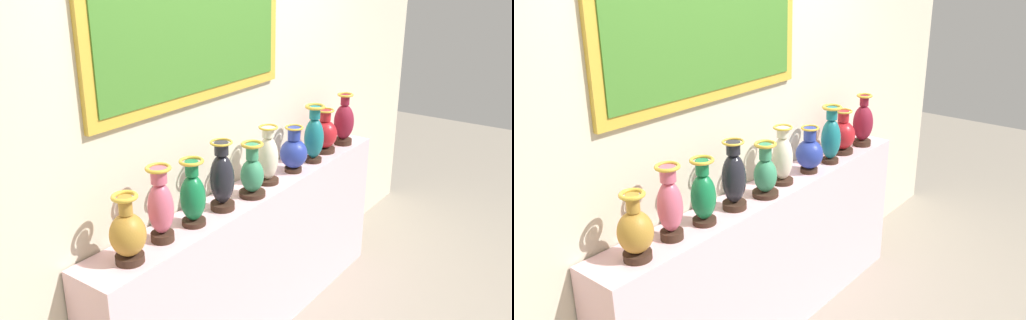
% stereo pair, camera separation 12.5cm
% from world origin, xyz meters
% --- Properties ---
extents(display_shelf, '(2.51, 0.30, 1.00)m').
position_xyz_m(display_shelf, '(0.00, 0.00, 0.50)').
color(display_shelf, beige).
rests_on(display_shelf, ground_plane).
extents(back_wall, '(5.16, 0.14, 2.83)m').
position_xyz_m(back_wall, '(-0.01, 0.21, 1.43)').
color(back_wall, beige).
rests_on(back_wall, ground_plane).
extents(vase_ochre, '(0.17, 0.17, 0.33)m').
position_xyz_m(vase_ochre, '(-1.02, -0.03, 1.14)').
color(vase_ochre, '#382319').
rests_on(vase_ochre, display_shelf).
extents(vase_rose, '(0.13, 0.13, 0.39)m').
position_xyz_m(vase_rose, '(-0.79, -0.01, 1.19)').
color(vase_rose, '#382319').
rests_on(vase_rose, display_shelf).
extents(vase_emerald, '(0.13, 0.13, 0.36)m').
position_xyz_m(vase_emerald, '(-0.57, -0.02, 1.16)').
color(vase_emerald, '#382319').
rests_on(vase_emerald, display_shelf).
extents(vase_onyx, '(0.13, 0.13, 0.39)m').
position_xyz_m(vase_onyx, '(-0.34, -0.02, 1.18)').
color(vase_onyx, '#382319').
rests_on(vase_onyx, display_shelf).
extents(vase_jade, '(0.15, 0.15, 0.32)m').
position_xyz_m(vase_jade, '(-0.11, -0.05, 1.14)').
color(vase_jade, '#382319').
rests_on(vase_jade, display_shelf).
extents(vase_ivory, '(0.13, 0.13, 0.36)m').
position_xyz_m(vase_ivory, '(0.11, -0.01, 1.17)').
color(vase_ivory, '#382319').
rests_on(vase_ivory, display_shelf).
extents(vase_cobalt, '(0.18, 0.18, 0.30)m').
position_xyz_m(vase_cobalt, '(0.35, -0.04, 1.13)').
color(vase_cobalt, '#382319').
rests_on(vase_cobalt, display_shelf).
extents(vase_teal, '(0.13, 0.13, 0.39)m').
position_xyz_m(vase_teal, '(0.58, -0.05, 1.18)').
color(vase_teal, '#382319').
rests_on(vase_teal, display_shelf).
extents(vase_crimson, '(0.17, 0.17, 0.31)m').
position_xyz_m(vase_crimson, '(0.80, -0.01, 1.13)').
color(vase_crimson, '#382319').
rests_on(vase_crimson, display_shelf).
extents(vase_burgundy, '(0.14, 0.14, 0.38)m').
position_xyz_m(vase_burgundy, '(1.03, -0.04, 1.17)').
color(vase_burgundy, '#382319').
rests_on(vase_burgundy, display_shelf).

